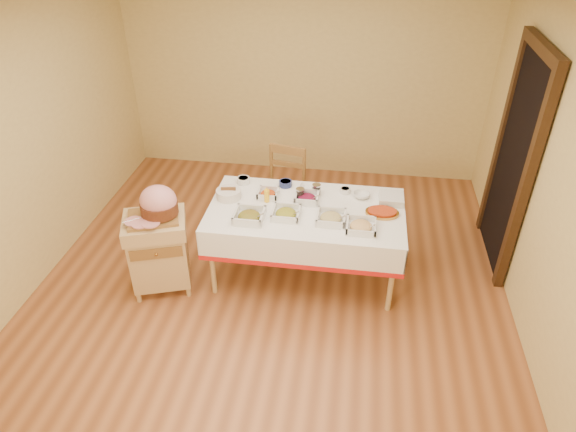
# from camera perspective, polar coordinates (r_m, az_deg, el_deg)

# --- Properties ---
(room_shell) EXTENTS (5.00, 5.00, 5.00)m
(room_shell) POSITION_cam_1_polar(r_m,az_deg,el_deg) (4.28, -2.30, 5.09)
(room_shell) COLOR #9D5A30
(room_shell) RESTS_ON ground
(doorway) EXTENTS (0.09, 1.10, 2.20)m
(doorway) POSITION_cam_1_polar(r_m,az_deg,el_deg) (5.32, 23.89, 5.77)
(doorway) COLOR black
(doorway) RESTS_ON ground
(dining_table) EXTENTS (1.82, 1.02, 0.76)m
(dining_table) POSITION_cam_1_polar(r_m,az_deg,el_deg) (4.86, 2.00, -0.79)
(dining_table) COLOR tan
(dining_table) RESTS_ON ground
(butcher_cart) EXTENTS (0.67, 0.61, 0.78)m
(butcher_cart) POSITION_cam_1_polar(r_m,az_deg,el_deg) (4.93, -14.20, -3.58)
(butcher_cart) COLOR tan
(butcher_cart) RESTS_ON ground
(dining_chair) EXTENTS (0.51, 0.49, 0.97)m
(dining_chair) POSITION_cam_1_polar(r_m,az_deg,el_deg) (5.55, -0.54, 2.78)
(dining_chair) COLOR brown
(dining_chair) RESTS_ON ground
(ham_on_board) EXTENTS (0.47, 0.45, 0.31)m
(ham_on_board) POSITION_cam_1_polar(r_m,az_deg,el_deg) (4.68, -14.28, 1.24)
(ham_on_board) COLOR brown
(ham_on_board) RESTS_ON butcher_cart
(serving_dish_a) EXTENTS (0.27, 0.27, 0.12)m
(serving_dish_a) POSITION_cam_1_polar(r_m,az_deg,el_deg) (4.61, -4.34, 0.01)
(serving_dish_a) COLOR silver
(serving_dish_a) RESTS_ON dining_table
(serving_dish_b) EXTENTS (0.25, 0.25, 0.10)m
(serving_dish_b) POSITION_cam_1_polar(r_m,az_deg,el_deg) (4.64, -0.23, 0.31)
(serving_dish_b) COLOR silver
(serving_dish_b) RESTS_ON dining_table
(serving_dish_c) EXTENTS (0.26, 0.26, 0.10)m
(serving_dish_c) POSITION_cam_1_polar(r_m,az_deg,el_deg) (4.60, 4.81, -0.18)
(serving_dish_c) COLOR silver
(serving_dish_c) RESTS_ON dining_table
(serving_dish_d) EXTENTS (0.26, 0.26, 0.10)m
(serving_dish_d) POSITION_cam_1_polar(r_m,az_deg,el_deg) (4.52, 8.12, -1.11)
(serving_dish_d) COLOR silver
(serving_dish_d) RESTS_ON dining_table
(serving_dish_e) EXTENTS (0.20, 0.19, 0.09)m
(serving_dish_e) POSITION_cam_1_polar(r_m,az_deg,el_deg) (4.95, -2.22, 2.51)
(serving_dish_e) COLOR silver
(serving_dish_e) RESTS_ON dining_table
(serving_dish_f) EXTENTS (0.23, 0.22, 0.11)m
(serving_dish_f) POSITION_cam_1_polar(r_m,az_deg,el_deg) (4.88, 2.11, 2.06)
(serving_dish_f) COLOR silver
(serving_dish_f) RESTS_ON dining_table
(small_bowl_left) EXTENTS (0.13, 0.13, 0.06)m
(small_bowl_left) POSITION_cam_1_polar(r_m,az_deg,el_deg) (5.19, -4.99, 4.00)
(small_bowl_left) COLOR silver
(small_bowl_left) RESTS_ON dining_table
(small_bowl_mid) EXTENTS (0.13, 0.13, 0.06)m
(small_bowl_mid) POSITION_cam_1_polar(r_m,az_deg,el_deg) (5.12, -0.28, 3.67)
(small_bowl_mid) COLOR navy
(small_bowl_mid) RESTS_ON dining_table
(small_bowl_right) EXTENTS (0.10, 0.10, 0.05)m
(small_bowl_right) POSITION_cam_1_polar(r_m,az_deg,el_deg) (5.03, 6.37, 2.87)
(small_bowl_right) COLOR silver
(small_bowl_right) RESTS_ON dining_table
(bowl_white_imported) EXTENTS (0.16, 0.16, 0.04)m
(bowl_white_imported) POSITION_cam_1_polar(r_m,az_deg,el_deg) (5.08, 2.18, 3.23)
(bowl_white_imported) COLOR silver
(bowl_white_imported) RESTS_ON dining_table
(bowl_small_imported) EXTENTS (0.20, 0.20, 0.05)m
(bowl_small_imported) POSITION_cam_1_polar(r_m,az_deg,el_deg) (4.98, 8.19, 2.31)
(bowl_small_imported) COLOR silver
(bowl_small_imported) RESTS_ON dining_table
(preserve_jar_left) EXTENTS (0.09, 0.09, 0.11)m
(preserve_jar_left) POSITION_cam_1_polar(r_m,az_deg,el_deg) (4.90, 1.36, 2.45)
(preserve_jar_left) COLOR silver
(preserve_jar_left) RESTS_ON dining_table
(preserve_jar_right) EXTENTS (0.08, 0.08, 0.11)m
(preserve_jar_right) POSITION_cam_1_polar(r_m,az_deg,el_deg) (4.98, 3.17, 2.92)
(preserve_jar_right) COLOR silver
(preserve_jar_right) RESTS_ON dining_table
(mustard_bottle) EXTENTS (0.05, 0.05, 0.16)m
(mustard_bottle) POSITION_cam_1_polar(r_m,az_deg,el_deg) (4.84, -2.37, 2.33)
(mustard_bottle) COLOR yellow
(mustard_bottle) RESTS_ON dining_table
(bread_basket) EXTENTS (0.24, 0.24, 0.10)m
(bread_basket) POSITION_cam_1_polar(r_m,az_deg,el_deg) (4.95, -6.62, 2.48)
(bread_basket) COLOR silver
(bread_basket) RESTS_ON dining_table
(plate_stack) EXTENTS (0.23, 0.23, 0.07)m
(plate_stack) POSITION_cam_1_polar(r_m,az_deg,el_deg) (4.95, 11.40, 1.91)
(plate_stack) COLOR silver
(plate_stack) RESTS_ON dining_table
(brass_platter) EXTENTS (0.31, 0.22, 0.04)m
(brass_platter) POSITION_cam_1_polar(r_m,az_deg,el_deg) (4.76, 10.42, 0.40)
(brass_platter) COLOR #B47E32
(brass_platter) RESTS_ON dining_table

